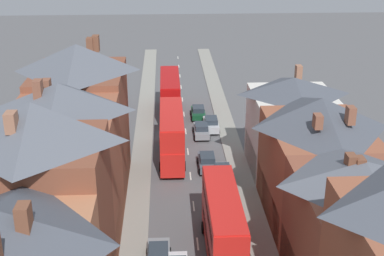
% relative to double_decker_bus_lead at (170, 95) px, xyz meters
% --- Properties ---
extents(pavement_left, '(2.20, 104.00, 0.14)m').
position_rel_double_decker_bus_lead_xyz_m(pavement_left, '(-3.29, -15.68, -2.75)').
color(pavement_left, gray).
rests_on(pavement_left, ground).
extents(pavement_right, '(2.20, 104.00, 0.14)m').
position_rel_double_decker_bus_lead_xyz_m(pavement_right, '(6.91, -15.68, -2.75)').
color(pavement_right, gray).
rests_on(pavement_right, ground).
extents(centre_line_dashes, '(0.14, 97.80, 0.01)m').
position_rel_double_decker_bus_lead_xyz_m(centre_line_dashes, '(1.81, -17.68, -2.81)').
color(centre_line_dashes, silver).
rests_on(centre_line_dashes, ground).
extents(double_decker_bus_lead, '(2.74, 10.80, 5.30)m').
position_rel_double_decker_bus_lead_xyz_m(double_decker_bus_lead, '(0.00, 0.00, 0.00)').
color(double_decker_bus_lead, '#B70F0F').
rests_on(double_decker_bus_lead, ground).
extents(double_decker_bus_mid_street, '(2.74, 10.80, 5.30)m').
position_rel_double_decker_bus_lead_xyz_m(double_decker_bus_mid_street, '(0.00, -13.41, 0.00)').
color(double_decker_bus_mid_street, red).
rests_on(double_decker_bus_mid_street, ground).
extents(double_decker_bus_far_approaching, '(2.74, 10.80, 5.30)m').
position_rel_double_decker_bus_lead_xyz_m(double_decker_bus_far_approaching, '(3.60, -31.41, 0.00)').
color(double_decker_bus_far_approaching, red).
rests_on(double_decker_bus_far_approaching, ground).
extents(car_near_blue, '(1.90, 4.10, 1.67)m').
position_rel_double_decker_bus_lead_xyz_m(car_near_blue, '(3.61, -16.13, -1.97)').
color(car_near_blue, '#4C515B').
rests_on(car_near_blue, ground).
extents(car_near_silver, '(1.90, 4.12, 1.70)m').
position_rel_double_decker_bus_lead_xyz_m(car_near_silver, '(4.91, -5.57, -1.96)').
color(car_near_silver, '#B7BABF').
rests_on(car_near_silver, ground).
extents(car_parked_right_a, '(1.90, 3.82, 1.60)m').
position_rel_double_decker_bus_lead_xyz_m(car_parked_right_a, '(3.61, -1.18, -2.01)').
color(car_parked_right_a, '#144728').
rests_on(car_parked_right_a, ground).
extents(car_mid_black, '(1.90, 4.16, 1.63)m').
position_rel_double_decker_bus_lead_xyz_m(car_mid_black, '(3.61, -7.34, -2.00)').
color(car_mid_black, gray).
rests_on(car_mid_black, ground).
extents(car_far_grey, '(1.90, 4.27, 1.67)m').
position_rel_double_decker_bus_lead_xyz_m(car_far_grey, '(4.91, -18.99, -1.98)').
color(car_far_grey, silver).
rests_on(car_far_grey, ground).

